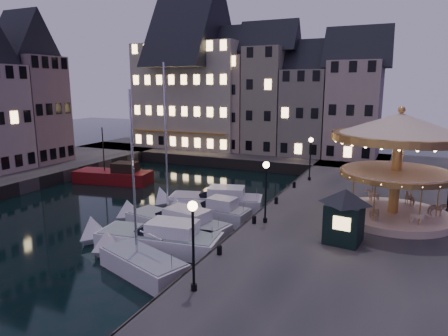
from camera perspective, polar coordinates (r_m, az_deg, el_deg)
The scene contains 29 objects.
ground at distance 29.79m, azimuth -8.21°, elevation -8.73°, with size 160.00×160.00×0.00m, color black.
quay_east at distance 31.02m, azimuth 21.00°, elevation -7.31°, with size 16.00×56.00×1.30m, color #474442.
quay_north at distance 57.26m, azimuth 0.04°, elevation 1.94°, with size 44.00×12.00×1.30m, color #474442.
quaywall_e at distance 32.33m, azimuth 6.66°, elevation -5.83°, with size 0.15×44.00×1.30m, color #47423A.
quaywall_n at distance 51.08m, azimuth -0.69°, elevation 0.74°, with size 48.00×0.15×1.30m, color #47423A.
quaywall_w at distance 42.94m, azimuth -27.47°, elevation -2.70°, with size 0.15×44.00×1.30m, color #47423A.
streetlamp_a at distance 17.68m, azimuth -4.45°, elevation -9.26°, with size 0.44×0.44×4.17m.
streetlamp_b at distance 26.49m, azimuth 6.00°, elevation -2.17°, with size 0.44×0.44×4.17m.
streetlamp_c at distance 39.29m, azimuth 12.24°, elevation 2.16°, with size 0.44×0.44×4.17m.
bollard_a at distance 22.15m, azimuth -0.67°, elevation -11.53°, with size 0.30×0.30×0.57m.
bollard_b at distance 26.90m, azimuth 4.33°, elevation -7.29°, with size 0.30×0.30×0.57m.
bollard_c at distance 31.43m, azimuth 7.47°, elevation -4.55°, with size 0.30×0.30×0.57m.
bollard_d at distance 36.56m, azimuth 9.99°, elevation -2.32°, with size 0.30×0.30×0.57m.
townhouse_na at distance 63.78m, azimuth -8.79°, elevation 9.24°, with size 5.50×8.00×12.80m.
townhouse_nb at distance 60.97m, azimuth -4.44°, elevation 9.70°, with size 6.16×8.00×13.80m.
townhouse_nc at distance 58.29m, azimuth 0.86°, elevation 10.14°, with size 6.82×8.00×14.80m.
townhouse_nd at distance 56.24m, azimuth 6.34°, elevation 10.53°, with size 5.50×8.00×15.80m.
townhouse_ne at distance 54.84m, azimuth 11.78°, elevation 8.76°, with size 6.16×8.00×12.80m.
townhouse_nf at distance 53.82m, azimuth 18.17°, elevation 8.91°, with size 6.82×8.00×13.80m.
townhouse_wc at distance 53.71m, azimuth -26.12°, elevation 8.52°, with size 8.80×5.50×14.20m.
hotel_corner at distance 60.91m, azimuth -4.42°, elevation 11.12°, with size 17.60×9.00×16.80m.
motorboat_a at distance 23.70m, azimuth -12.28°, elevation -13.00°, with size 6.69×4.10×11.14m.
motorboat_b at distance 26.47m, azimuth -10.03°, elevation -9.96°, with size 9.08×3.76×2.15m.
motorboat_c at distance 29.13m, azimuth -7.37°, elevation -7.77°, with size 9.18×3.84×12.14m.
motorboat_d at distance 31.37m, azimuth -1.96°, elevation -6.33°, with size 6.48×2.47×2.15m.
motorboat_e at distance 34.23m, azimuth -1.88°, elevation -4.77°, with size 8.92×4.73×2.15m.
red_fishing_boat at distance 44.77m, azimuth -15.34°, elevation -1.16°, with size 8.65×4.24×6.19m.
carousel at distance 29.06m, azimuth 23.69°, elevation 2.89°, with size 8.82×8.82×7.72m.
ticket_kiosk at distance 24.19m, azimuth 16.89°, elevation -5.30°, with size 3.12×3.12×3.66m.
Camera 1 is at (15.21, -23.44, 10.32)m, focal length 32.00 mm.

